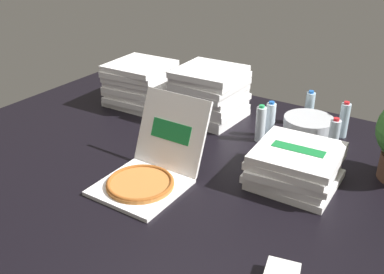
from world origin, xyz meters
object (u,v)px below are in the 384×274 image
ice_bucket (308,129)px  water_bottle_3 (309,108)px  open_pizza_box (149,170)px  water_bottle_2 (344,120)px  water_bottle_4 (270,120)px  water_bottle_1 (333,138)px  pizza_stack_right_near (210,94)px  pizza_stack_left_mid (140,83)px  pizza_stack_center_near (295,166)px  water_bottle_0 (261,124)px

ice_bucket → water_bottle_3: bearing=108.7°
open_pizza_box → water_bottle_2: bearing=57.7°
water_bottle_3 → water_bottle_4: 0.34m
water_bottle_3 → water_bottle_1: bearing=-52.3°
pizza_stack_right_near → water_bottle_3: pizza_stack_right_near is taller
water_bottle_2 → water_bottle_3: 0.25m
water_bottle_2 → ice_bucket: bearing=-135.1°
pizza_stack_left_mid → water_bottle_4: size_ratio=1.98×
pizza_stack_center_near → water_bottle_1: bearing=79.2°
water_bottle_1 → pizza_stack_left_mid: bearing=179.1°
open_pizza_box → pizza_stack_center_near: size_ratio=1.27×
pizza_stack_center_near → pizza_stack_left_mid: (-1.36, 0.42, 0.06)m
ice_bucket → water_bottle_4: water_bottle_4 is taller
open_pizza_box → water_bottle_0: bearing=69.8°
water_bottle_1 → water_bottle_3: same height
water_bottle_0 → water_bottle_3: size_ratio=1.00×
water_bottle_1 → open_pizza_box: bearing=-131.2°
pizza_stack_center_near → water_bottle_2: 0.68m
pizza_stack_center_near → water_bottle_1: (0.08, 0.40, 0.01)m
pizza_stack_left_mid → pizza_stack_center_near: bearing=-17.2°
water_bottle_0 → water_bottle_4: (0.03, 0.09, 0.00)m
open_pizza_box → ice_bucket: size_ratio=1.88×
ice_bucket → water_bottle_4: 0.24m
pizza_stack_right_near → pizza_stack_left_mid: (-0.56, -0.05, -0.02)m
pizza_stack_left_mid → water_bottle_1: pizza_stack_left_mid is taller
pizza_stack_right_near → water_bottle_2: 0.88m
pizza_stack_center_near → pizza_stack_left_mid: 1.42m
water_bottle_2 → water_bottle_4: size_ratio=1.00×
ice_bucket → pizza_stack_center_near: bearing=-77.7°
ice_bucket → water_bottle_2: water_bottle_2 is taller
pizza_stack_center_near → water_bottle_1: size_ratio=1.92×
pizza_stack_right_near → water_bottle_2: size_ratio=1.87×
water_bottle_3 → pizza_stack_left_mid: bearing=-164.6°
open_pizza_box → pizza_stack_center_near: 0.75m
pizza_stack_center_near → pizza_stack_right_near: pizza_stack_right_near is taller
pizza_stack_left_mid → water_bottle_2: size_ratio=1.98×
open_pizza_box → pizza_stack_left_mid: 1.10m
open_pizza_box → pizza_stack_left_mid: (-0.73, 0.83, 0.08)m
pizza_stack_right_near → water_bottle_0: 0.47m
water_bottle_0 → water_bottle_3: bearing=67.5°
pizza_stack_left_mid → water_bottle_0: 1.01m
pizza_stack_center_near → pizza_stack_right_near: (-0.80, 0.47, 0.08)m
pizza_stack_right_near → ice_bucket: size_ratio=1.45×
pizza_stack_right_near → water_bottle_1: bearing=-4.8°
water_bottle_2 → water_bottle_4: (-0.39, -0.25, 0.00)m
water_bottle_2 → water_bottle_1: bearing=-86.0°
water_bottle_3 → water_bottle_4: size_ratio=1.00×
ice_bucket → water_bottle_4: bearing=-159.6°
ice_bucket → water_bottle_0: size_ratio=1.29×
water_bottle_4 → pizza_stack_right_near: bearing=174.7°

